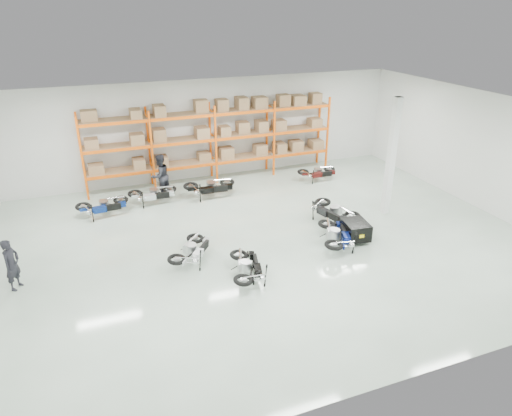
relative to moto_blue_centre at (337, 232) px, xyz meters
name	(u,v)px	position (x,y,z in m)	size (l,w,h in m)	color
room	(267,180)	(-2.05, 1.20, 1.70)	(18.00, 18.00, 18.00)	silver
pallet_rack	(213,132)	(-2.05, 7.65, 1.71)	(11.28, 0.98, 3.62)	#FF5F0D
structural_column	(391,158)	(3.15, 1.70, 1.70)	(0.25, 0.25, 4.50)	white
moto_blue_centre	(337,232)	(0.00, 0.00, 0.00)	(0.80, 1.80, 1.10)	#07124E
moto_silver_left	(192,247)	(-4.75, 0.76, -0.04)	(0.75, 1.69, 1.03)	silver
moto_black_far_left	(248,264)	(-3.46, -0.82, -0.04)	(0.75, 1.68, 1.03)	black
moto_touring_right	(333,208)	(0.82, 1.73, 0.01)	(0.82, 1.84, 1.12)	black
trailer	(355,230)	(0.82, 0.13, -0.15)	(0.91, 1.68, 0.69)	black
moto_back_a	(103,203)	(-7.14, 5.35, -0.03)	(0.76, 1.71, 1.04)	navy
moto_back_b	(153,191)	(-5.15, 5.88, -0.03)	(0.76, 1.70, 1.04)	silver
moto_back_c	(210,184)	(-2.79, 5.69, 0.02)	(0.84, 1.88, 1.15)	black
moto_back_d	(318,170)	(2.39, 5.83, -0.07)	(0.71, 1.59, 0.97)	#410E0D
person_left	(12,265)	(-9.85, 1.11, 0.22)	(0.56, 0.37, 1.55)	black
person_back	(160,176)	(-4.72, 6.45, 0.37)	(0.90, 0.70, 1.85)	black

